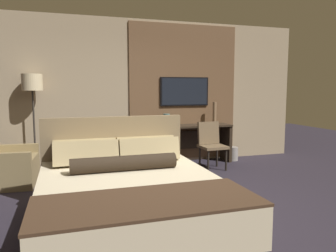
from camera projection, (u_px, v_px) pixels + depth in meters
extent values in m
plane|color=#28232D|center=(170.00, 210.00, 4.01)|extent=(16.00, 16.00, 0.00)
cube|color=tan|center=(128.00, 93.00, 6.32)|extent=(7.20, 0.06, 2.80)
cube|color=brown|center=(184.00, 93.00, 6.61)|extent=(2.24, 0.03, 2.70)
cube|color=#33281E|center=(131.00, 224.00, 3.33)|extent=(1.74, 2.11, 0.22)
cube|color=beige|center=(131.00, 197.00, 3.29)|extent=(1.79, 2.18, 0.36)
cube|color=#422D1E|center=(148.00, 201.00, 2.60)|extent=(1.81, 0.76, 0.02)
cube|color=#7F6B4C|center=(114.00, 158.00, 4.34)|extent=(1.83, 0.08, 1.12)
cube|color=tan|center=(85.00, 150.00, 4.08)|extent=(0.75, 0.23, 0.31)
cube|color=tan|center=(145.00, 147.00, 4.31)|extent=(0.75, 0.23, 0.31)
cube|color=tan|center=(86.00, 153.00, 3.88)|extent=(0.75, 0.25, 0.32)
cube|color=tan|center=(149.00, 150.00, 4.11)|extent=(0.75, 0.25, 0.32)
cylinder|color=#2D2319|center=(124.00, 163.00, 3.61)|extent=(1.16, 0.17, 0.17)
cube|color=#2D2319|center=(188.00, 126.00, 6.45)|extent=(1.74, 0.45, 0.03)
cube|color=#2D2319|center=(147.00, 147.00, 6.24)|extent=(0.06, 0.41, 0.73)
cube|color=#2D2319|center=(226.00, 143.00, 6.74)|extent=(0.06, 0.41, 0.73)
cube|color=#2D2319|center=(184.00, 140.00, 6.68)|extent=(1.62, 0.02, 0.36)
cube|color=black|center=(185.00, 91.00, 6.58)|extent=(1.02, 0.04, 0.57)
cube|color=black|center=(185.00, 92.00, 6.56)|extent=(0.96, 0.01, 0.53)
cube|color=brown|center=(213.00, 147.00, 5.98)|extent=(0.47, 0.45, 0.05)
cube|color=brown|center=(208.00, 133.00, 6.13)|extent=(0.42, 0.12, 0.42)
cylinder|color=black|center=(208.00, 161.00, 5.79)|extent=(0.04, 0.04, 0.40)
cylinder|color=black|center=(226.00, 160.00, 5.91)|extent=(0.04, 0.04, 0.40)
cylinder|color=black|center=(200.00, 158.00, 6.11)|extent=(0.04, 0.04, 0.40)
cylinder|color=black|center=(217.00, 156.00, 6.23)|extent=(0.04, 0.04, 0.40)
cube|color=olive|center=(8.00, 171.00, 5.04)|extent=(0.85, 0.70, 0.43)
cube|color=olive|center=(2.00, 173.00, 4.67)|extent=(0.81, 0.15, 0.57)
cube|color=olive|center=(13.00, 161.00, 5.40)|extent=(0.81, 0.15, 0.57)
cylinder|color=#282623|center=(36.00, 173.00, 5.72)|extent=(0.28, 0.28, 0.03)
cylinder|color=#332D28|center=(34.00, 132.00, 5.64)|extent=(0.03, 0.03, 1.49)
cylinder|color=beige|center=(32.00, 82.00, 5.54)|extent=(0.34, 0.34, 0.28)
cylinder|color=#846647|center=(214.00, 113.00, 6.63)|extent=(0.07, 0.07, 0.45)
cylinder|color=#4C706B|center=(166.00, 120.00, 6.27)|extent=(0.13, 0.13, 0.24)
cylinder|color=gray|center=(233.00, 154.00, 6.78)|extent=(0.22, 0.22, 0.28)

